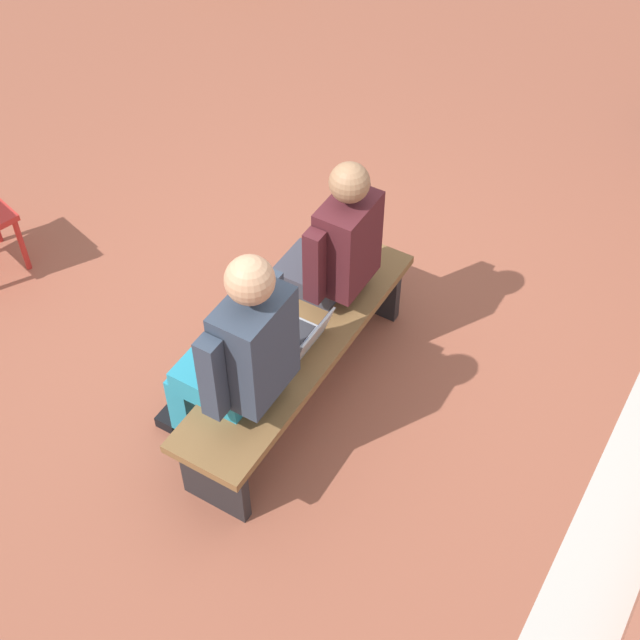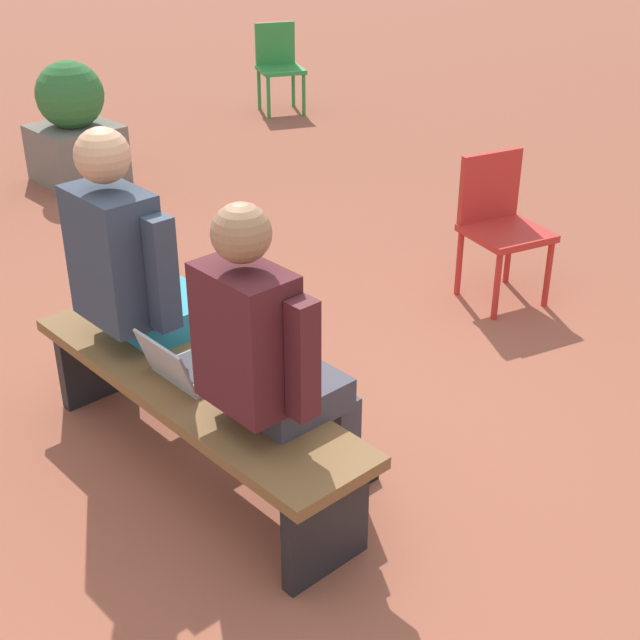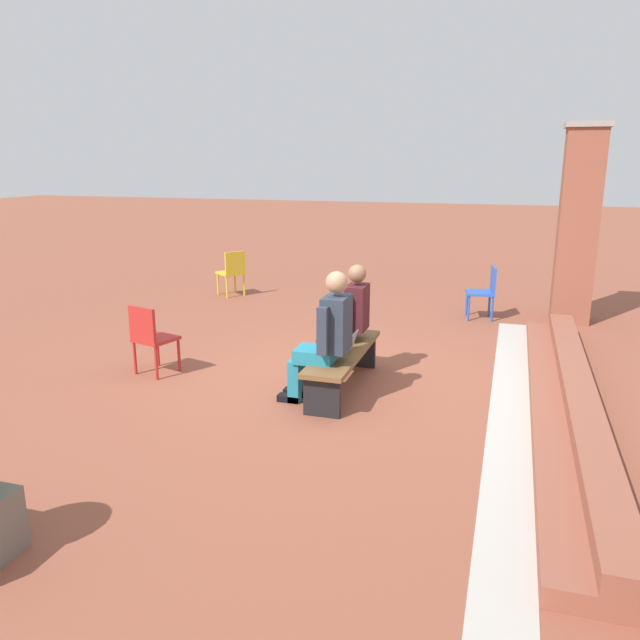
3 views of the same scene
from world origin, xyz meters
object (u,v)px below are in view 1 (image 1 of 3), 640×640
(person_student, at_px, (330,253))
(laptop, at_px, (299,339))
(bench, at_px, (300,354))
(person_adult, at_px, (237,355))

(person_student, xyz_separation_m, laptop, (0.45, 0.08, -0.21))
(bench, bearing_deg, person_student, -171.15)
(person_student, relative_size, person_adult, 0.95)
(person_adult, height_order, laptop, person_adult)
(person_student, distance_m, laptop, 0.50)
(bench, bearing_deg, laptop, 29.96)
(laptop, bearing_deg, person_student, -170.05)
(person_student, height_order, laptop, person_student)
(bench, distance_m, person_student, 0.56)
(person_adult, xyz_separation_m, laptop, (-0.42, 0.08, -0.24))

